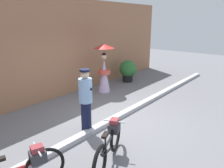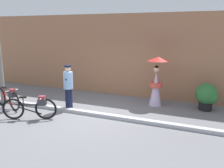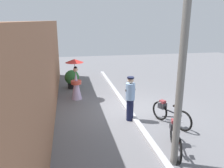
# 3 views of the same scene
# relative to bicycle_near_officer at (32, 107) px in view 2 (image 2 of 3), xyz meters

# --- Properties ---
(ground_plane) EXTENTS (30.00, 30.00, 0.00)m
(ground_plane) POSITION_rel_bicycle_near_officer_xyz_m (1.51, 1.12, -0.42)
(ground_plane) COLOR slate
(building_wall) EXTENTS (14.00, 0.40, 3.58)m
(building_wall) POSITION_rel_bicycle_near_officer_xyz_m (1.51, 4.24, 1.37)
(building_wall) COLOR #9E6B4C
(building_wall) RESTS_ON ground_plane
(sidewalk_curb) EXTENTS (14.00, 0.20, 0.12)m
(sidewalk_curb) POSITION_rel_bicycle_near_officer_xyz_m (1.51, 1.12, -0.36)
(sidewalk_curb) COLOR #B2B2B7
(sidewalk_curb) RESTS_ON ground_plane
(bicycle_near_officer) EXTENTS (1.66, 0.78, 0.80)m
(bicycle_near_officer) POSITION_rel_bicycle_near_officer_xyz_m (0.00, 0.00, 0.00)
(bicycle_near_officer) COLOR black
(bicycle_near_officer) RESTS_ON ground_plane
(bicycle_far_side) EXTENTS (1.66, 0.64, 0.80)m
(bicycle_far_side) POSITION_rel_bicycle_near_officer_xyz_m (-1.61, 0.58, 0.01)
(bicycle_far_side) COLOR black
(bicycle_far_side) RESTS_ON ground_plane
(person_officer) EXTENTS (0.34, 0.38, 1.66)m
(person_officer) POSITION_rel_bicycle_near_officer_xyz_m (0.60, 1.29, 0.47)
(person_officer) COLOR #141938
(person_officer) RESTS_ON ground_plane
(person_with_parasol) EXTENTS (0.82, 0.82, 1.90)m
(person_with_parasol) POSITION_rel_bicycle_near_officer_xyz_m (3.38, 3.13, 0.55)
(person_with_parasol) COLOR silver
(person_with_parasol) RESTS_ON ground_plane
(potted_plant_by_door) EXTENTS (0.81, 0.79, 1.01)m
(potted_plant_by_door) POSITION_rel_bicycle_near_officer_xyz_m (5.23, 3.27, 0.14)
(potted_plant_by_door) COLOR black
(potted_plant_by_door) RESTS_ON ground_plane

